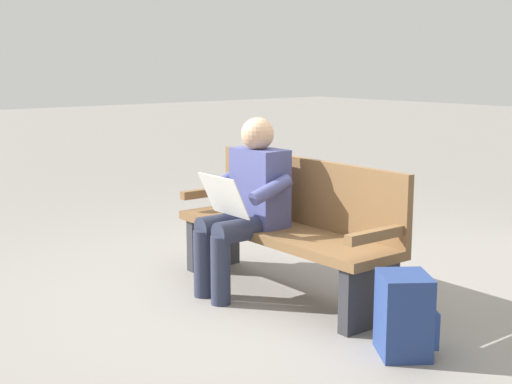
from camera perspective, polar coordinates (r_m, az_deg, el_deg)
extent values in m
plane|color=gray|center=(4.86, 2.03, -8.09)|extent=(40.00, 40.00, 0.00)
cube|color=brown|center=(4.74, 2.07, -3.27)|extent=(1.81, 0.53, 0.06)
cube|color=brown|center=(4.83, 4.04, 0.05)|extent=(1.80, 0.10, 0.45)
cube|color=brown|center=(4.11, 9.74, -3.39)|extent=(0.07, 0.48, 0.06)
cube|color=brown|center=(5.37, -3.77, -0.02)|extent=(0.07, 0.48, 0.06)
cube|color=#2D2D33|center=(4.25, 9.08, -8.19)|extent=(0.09, 0.43, 0.39)
cube|color=#2D2D33|center=(5.41, -3.42, -4.01)|extent=(0.09, 0.43, 0.39)
cube|color=#474C84|center=(4.78, 0.31, 0.40)|extent=(0.41, 0.23, 0.52)
sphere|color=tan|center=(4.72, 0.12, 4.68)|extent=(0.22, 0.22, 0.22)
cylinder|color=#282D42|center=(4.63, -0.97, -3.03)|extent=(0.16, 0.42, 0.15)
cylinder|color=#282D42|center=(4.78, -2.41, -2.59)|extent=(0.16, 0.42, 0.15)
cylinder|color=#282D42|center=(4.58, -2.86, -6.29)|extent=(0.13, 0.13, 0.45)
cylinder|color=#282D42|center=(4.74, -4.26, -5.73)|extent=(0.13, 0.13, 0.45)
cylinder|color=#474C84|center=(4.53, 1.20, 0.18)|extent=(0.10, 0.32, 0.18)
cylinder|color=#474C84|center=(4.91, -2.35, 0.96)|extent=(0.10, 0.32, 0.18)
cube|color=silver|center=(4.61, -2.62, -0.31)|extent=(0.40, 0.14, 0.27)
cube|color=navy|center=(3.89, 11.75, -9.61)|extent=(0.39, 0.38, 0.44)
cube|color=navy|center=(3.96, 13.79, -10.40)|extent=(0.19, 0.15, 0.20)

